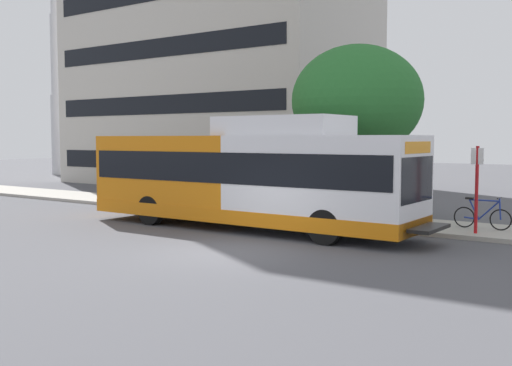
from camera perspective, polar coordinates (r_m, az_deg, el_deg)
name	(u,v)px	position (r m, az deg, el deg)	size (l,w,h in m)	color
ground_plane	(40,227)	(21.57, -19.77, -3.91)	(120.00, 120.00, 0.00)	#4C4C51
sidewalk_curb	(217,209)	(24.87, -3.70, -2.45)	(3.00, 56.00, 0.14)	#A8A399
transit_bus	(247,177)	(19.59, -0.85, 0.56)	(2.58, 12.25, 3.65)	white
bus_stop_sign_pole	(477,183)	(18.98, 20.18, 0.02)	(0.10, 0.36, 2.60)	red
bicycle_parked	(482,216)	(20.07, 20.64, -2.90)	(0.52, 1.76, 1.02)	black
street_tree_near_stop	(357,101)	(22.12, 9.54, 7.69)	(4.69, 4.69, 6.18)	#4C3823
lattice_comm_tower	(56,59)	(52.50, -18.38, 11.10)	(1.10, 1.10, 28.39)	#B7B7BC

